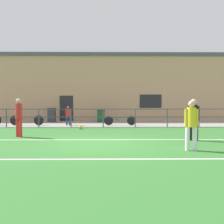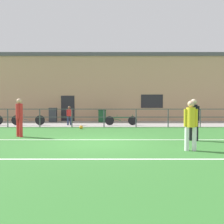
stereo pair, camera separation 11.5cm
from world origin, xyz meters
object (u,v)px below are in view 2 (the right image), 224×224
Objects in this scene: player_winger at (190,122)px; bicycle_parked_1 at (28,120)px; soccer_ball_match at (81,127)px; player_striker at (19,115)px; trash_bin_1 at (53,115)px; spectator_child at (69,114)px; bicycle_parked_4 at (121,120)px; trash_bin_0 at (102,116)px; player_goalkeeper at (193,117)px.

player_winger reaches higher than bicycle_parked_1.
soccer_ball_match is (-4.31, 6.44, -0.80)m from player_winger.
trash_bin_1 is at bearing 134.84° from player_striker.
bicycle_parked_4 is at bearing 160.65° from spectator_child.
spectator_child is 1.33× the size of trash_bin_0.
bicycle_parked_1 is 2.05× the size of trash_bin_1.
spectator_child is at bearing 118.54° from player_striker.
player_winger is at bearing -58.00° from trash_bin_1.
trash_bin_0 is (3.39, 8.03, -0.47)m from player_striker.
player_winger is at bearing -73.72° from trash_bin_0.
trash_bin_1 is (-7.13, 11.41, -0.33)m from player_winger.
player_goalkeeper reaches higher than trash_bin_1.
player_goalkeeper is at bearing -66.11° from trash_bin_0.
player_winger is 0.74× the size of bicycle_parked_4.
spectator_child is 0.57× the size of bicycle_parked_1.
trash_bin_1 is (-3.86, 0.20, 0.07)m from trash_bin_0.
player_winger is at bearing -46.78° from bicycle_parked_1.
spectator_child is at bearing 0.55° from bicycle_parked_1.
trash_bin_0 is at bearing -2.91° from trash_bin_1.
trash_bin_0 is at bearing 27.53° from bicycle_parked_1.
player_goalkeeper is 7.96× the size of soccer_ball_match.
player_goalkeeper is 1.53× the size of trash_bin_1.
bicycle_parked_4 is (-1.91, 8.68, -0.57)m from player_winger.
bicycle_parked_1 is (-2.76, -0.03, -0.38)m from spectator_child.
player_winger is 10.23m from spectator_child.
player_winger is at bearing 16.04° from player_striker.
soccer_ball_match is 4.91m from trash_bin_0.
bicycle_parked_1 is at bearing 1.88° from player_goalkeeper.
soccer_ball_match is 0.09× the size of bicycle_parked_1.
player_striker is 7.29m from bicycle_parked_4.
player_goalkeeper reaches higher than soccer_ball_match.
player_goalkeeper is 6.76m from soccer_ball_match.
trash_bin_1 is at bearing -76.28° from spectator_child.
player_goalkeeper is 11.12m from bicycle_parked_1.
bicycle_parked_1 is at bearing -110.45° from trash_bin_1.
bicycle_parked_1 is 2.35× the size of trash_bin_0.
player_winger is at bearing 102.75° from spectator_child.
trash_bin_1 is at bearing 119.56° from soccer_ball_match.
player_winger reaches higher than soccer_ball_match.
spectator_child is at bearing -57.26° from trash_bin_1.
bicycle_parked_1 is 5.50m from trash_bin_0.
player_striker is (-7.44, 1.12, 0.02)m from player_goalkeeper.
trash_bin_1 is (-0.46, 8.22, -0.40)m from player_striker.
spectator_child is 3.50m from bicycle_parked_4.
player_goalkeeper is 1.05× the size of player_winger.
spectator_child reaches higher than trash_bin_1.
player_goalkeeper is at bearing -49.76° from trash_bin_1.
trash_bin_0 is (-4.05, 9.15, -0.45)m from player_goalkeeper.
spectator_child is 0.59× the size of bicycle_parked_4.
player_goalkeeper is at bearing -36.49° from bicycle_parked_1.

